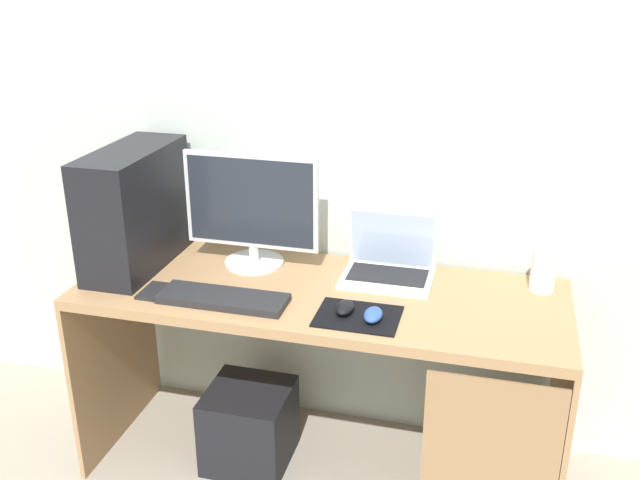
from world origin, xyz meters
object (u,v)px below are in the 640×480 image
at_px(keyboard, 223,299).
at_px(cell_phone, 153,291).
at_px(laptop, 389,264).
at_px(subwoofer, 249,425).
at_px(mouse_right, 373,315).
at_px(monitor, 252,211).
at_px(speaker, 543,271).
at_px(mouse_left, 345,308).
at_px(pc_tower, 135,208).

bearing_deg(keyboard, cell_phone, 179.01).
bearing_deg(laptop, subwoofer, -156.75).
bearing_deg(subwoofer, keyboard, -98.38).
relative_size(laptop, mouse_right, 3.23).
relative_size(monitor, cell_phone, 3.74).
bearing_deg(cell_phone, monitor, 51.02).
relative_size(monitor, speaker, 3.44).
bearing_deg(laptop, cell_phone, -156.15).
bearing_deg(speaker, monitor, -177.25).
distance_m(mouse_left, subwoofer, 0.71).
relative_size(mouse_right, subwoofer, 0.32).
bearing_deg(speaker, mouse_left, -150.76).
relative_size(monitor, laptop, 1.57).
distance_m(pc_tower, speaker, 1.42).
bearing_deg(mouse_left, pc_tower, 166.86).
distance_m(pc_tower, mouse_right, 0.95).
xyz_separation_m(speaker, cell_phone, (-1.25, -0.35, -0.07)).
height_order(pc_tower, mouse_left, pc_tower).
height_order(laptop, speaker, laptop).
distance_m(speaker, mouse_left, 0.69).
xyz_separation_m(keyboard, cell_phone, (-0.25, 0.00, -0.01)).
distance_m(pc_tower, mouse_left, 0.85).
height_order(monitor, cell_phone, monitor).
bearing_deg(keyboard, speaker, 19.61).
relative_size(pc_tower, subwoofer, 1.65).
xyz_separation_m(monitor, speaker, (1.01, 0.05, -0.13)).
bearing_deg(keyboard, pc_tower, 152.96).
height_order(laptop, keyboard, laptop).
bearing_deg(subwoofer, pc_tower, 169.63).
bearing_deg(mouse_right, monitor, 148.01).
xyz_separation_m(cell_phone, subwoofer, (0.27, 0.13, -0.58)).
xyz_separation_m(pc_tower, monitor, (0.40, 0.10, -0.01)).
bearing_deg(laptop, monitor, -177.38).
distance_m(cell_phone, subwoofer, 0.65).
bearing_deg(laptop, mouse_right, -88.41).
distance_m(monitor, speaker, 1.02).
distance_m(monitor, subwoofer, 0.80).
height_order(mouse_left, subwoofer, mouse_left).
bearing_deg(mouse_left, laptop, 74.54).
relative_size(mouse_left, mouse_right, 1.00).
bearing_deg(subwoofer, speaker, 12.98).
xyz_separation_m(keyboard, subwoofer, (0.02, 0.13, -0.58)).
height_order(monitor, subwoofer, monitor).
relative_size(laptop, subwoofer, 1.04).
height_order(monitor, speaker, monitor).
distance_m(monitor, mouse_left, 0.53).
relative_size(mouse_right, cell_phone, 0.74).
relative_size(pc_tower, mouse_left, 5.13).
bearing_deg(pc_tower, mouse_right, -13.31).
xyz_separation_m(speaker, mouse_left, (-0.60, -0.34, -0.05)).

